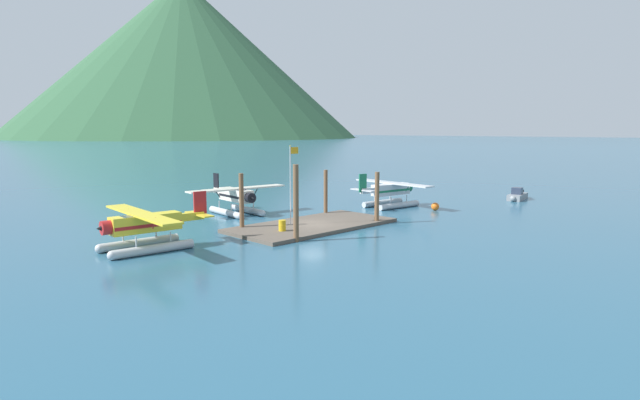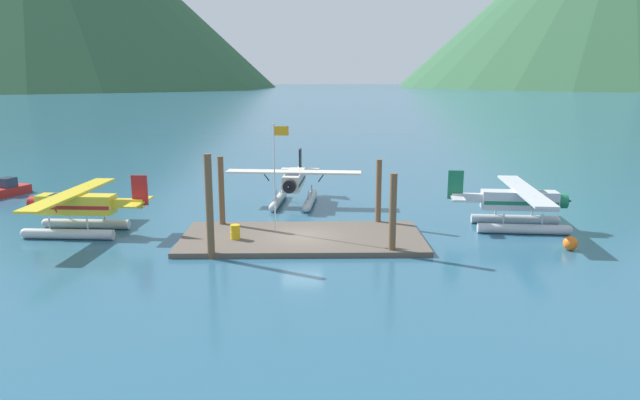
% 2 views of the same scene
% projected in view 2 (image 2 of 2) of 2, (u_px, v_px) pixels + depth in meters
% --- Properties ---
extents(ground_plane, '(1200.00, 1200.00, 0.00)m').
position_uv_depth(ground_plane, '(302.00, 240.00, 35.53)').
color(ground_plane, '#285670').
extents(dock_platform, '(14.70, 7.05, 0.30)m').
position_uv_depth(dock_platform, '(302.00, 238.00, 35.50)').
color(dock_platform, brown).
rests_on(dock_platform, ground).
extents(piling_near_left, '(0.41, 0.41, 5.83)m').
position_uv_depth(piling_near_left, '(209.00, 207.00, 31.49)').
color(piling_near_left, brown).
rests_on(piling_near_left, ground).
extents(piling_near_right, '(0.41, 0.41, 4.66)m').
position_uv_depth(piling_near_right, '(393.00, 215.00, 32.23)').
color(piling_near_right, brown).
rests_on(piling_near_right, ground).
extents(piling_far_left, '(0.39, 0.39, 4.80)m').
position_uv_depth(piling_far_left, '(221.00, 193.00, 37.86)').
color(piling_far_left, brown).
rests_on(piling_far_left, ground).
extents(piling_far_right, '(0.38, 0.38, 4.50)m').
position_uv_depth(piling_far_right, '(379.00, 193.00, 38.49)').
color(piling_far_right, brown).
rests_on(piling_far_right, ground).
extents(flagpole, '(0.95, 0.10, 6.78)m').
position_uv_depth(flagpole, '(276.00, 166.00, 35.49)').
color(flagpole, silver).
rests_on(flagpole, dock_platform).
extents(fuel_drum, '(0.62, 0.62, 0.88)m').
position_uv_depth(fuel_drum, '(235.00, 232.00, 34.67)').
color(fuel_drum, gold).
rests_on(fuel_drum, dock_platform).
extents(mooring_buoy, '(0.83, 0.83, 0.83)m').
position_uv_depth(mooring_buoy, '(570.00, 243.00, 33.48)').
color(mooring_buoy, orange).
rests_on(mooring_buoy, ground).
extents(seaplane_silver_stbd_fwd, '(7.95, 10.49, 3.84)m').
position_uv_depth(seaplane_silver_stbd_fwd, '(519.00, 205.00, 37.89)').
color(seaplane_silver_stbd_fwd, '#B7BABF').
rests_on(seaplane_silver_stbd_fwd, ground).
extents(seaplane_yellow_port_fwd, '(7.97, 10.48, 3.84)m').
position_uv_depth(seaplane_yellow_port_fwd, '(76.00, 210.00, 36.71)').
color(seaplane_yellow_port_fwd, '#B7BABF').
rests_on(seaplane_yellow_port_fwd, ground).
extents(seaplane_cream_bow_centre, '(10.49, 7.96, 3.84)m').
position_uv_depth(seaplane_cream_bow_centre, '(294.00, 185.00, 45.13)').
color(seaplane_cream_bow_centre, '#B7BABF').
rests_on(seaplane_cream_bow_centre, ground).
extents(boat_red_open_west, '(2.96, 4.63, 1.50)m').
position_uv_depth(boat_red_open_west, '(6.00, 190.00, 48.65)').
color(boat_red_open_west, '#B2231E').
rests_on(boat_red_open_west, ground).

